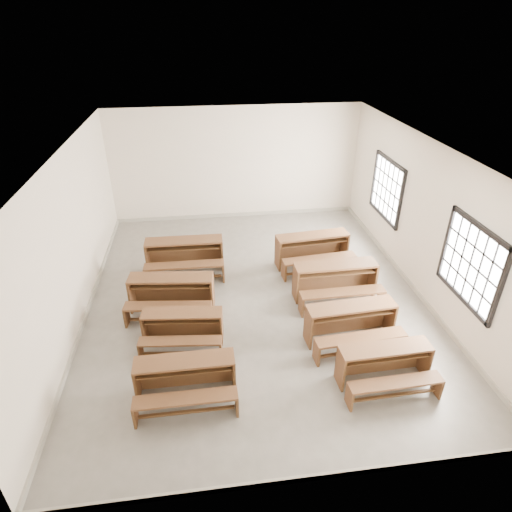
{
  "coord_description": "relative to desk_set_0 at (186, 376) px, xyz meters",
  "views": [
    {
      "loc": [
        -1.02,
        -7.51,
        5.32
      ],
      "look_at": [
        0.0,
        0.0,
        1.0
      ],
      "focal_mm": 30.0,
      "sensor_mm": 36.0,
      "label": 1
    }
  ],
  "objects": [
    {
      "name": "desk_set_3",
      "position": [
        -0.05,
        3.83,
        0.06
      ],
      "size": [
        1.79,
        0.96,
        0.8
      ],
      "rotation": [
        0.0,
        0.0,
        -0.02
      ],
      "color": "brown",
      "rests_on": "ground"
    },
    {
      "name": "desk_set_5",
      "position": [
        2.99,
        0.96,
        0.02
      ],
      "size": [
        1.69,
        0.96,
        0.74
      ],
      "rotation": [
        0.0,
        0.0,
        0.07
      ],
      "color": "brown",
      "rests_on": "ground"
    },
    {
      "name": "desk_set_6",
      "position": [
        3.11,
        2.33,
        0.05
      ],
      "size": [
        1.75,
        0.93,
        0.78
      ],
      "rotation": [
        0.0,
        0.0,
        0.02
      ],
      "color": "brown",
      "rests_on": "ground"
    },
    {
      "name": "desk_set_1",
      "position": [
        -0.07,
        1.29,
        -0.03
      ],
      "size": [
        1.52,
        0.9,
        0.65
      ],
      "rotation": [
        0.0,
        0.0,
        -0.11
      ],
      "color": "brown",
      "rests_on": "ground"
    },
    {
      "name": "desk_set_2",
      "position": [
        -0.3,
        2.33,
        0.04
      ],
      "size": [
        1.77,
        1.07,
        0.76
      ],
      "rotation": [
        0.0,
        0.0,
        -0.12
      ],
      "color": "brown",
      "rests_on": "ground"
    },
    {
      "name": "room",
      "position": [
        1.54,
        2.57,
        1.74
      ],
      "size": [
        8.5,
        8.5,
        3.2
      ],
      "color": "gray",
      "rests_on": "ground"
    },
    {
      "name": "desk_set_4",
      "position": [
        3.2,
        -0.12,
        -0.01
      ],
      "size": [
        1.53,
        0.83,
        0.68
      ],
      "rotation": [
        0.0,
        0.0,
        0.03
      ],
      "color": "brown",
      "rests_on": "ground"
    },
    {
      "name": "desk_set_0",
      "position": [
        0.0,
        0.0,
        0.0
      ],
      "size": [
        1.55,
        0.81,
        0.7
      ],
      "rotation": [
        0.0,
        0.0,
        0.0
      ],
      "color": "brown",
      "rests_on": "ground"
    },
    {
      "name": "desk_set_7",
      "position": [
        2.97,
        3.73,
        0.05
      ],
      "size": [
        1.81,
        1.06,
        0.78
      ],
      "rotation": [
        0.0,
        0.0,
        0.09
      ],
      "color": "brown",
      "rests_on": "ground"
    }
  ]
}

